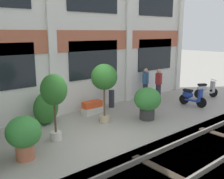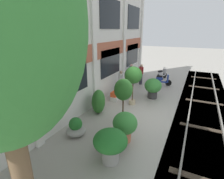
{
  "view_description": "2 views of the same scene",
  "coord_description": "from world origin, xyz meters",
  "px_view_note": "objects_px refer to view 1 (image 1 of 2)",
  "views": [
    {
      "loc": [
        -4.95,
        -6.8,
        3.48
      ],
      "look_at": [
        1.47,
        0.81,
        1.28
      ],
      "focal_mm": 42.0,
      "sensor_mm": 36.0,
      "label": 1
    },
    {
      "loc": [
        -8.1,
        -2.28,
        4.28
      ],
      "look_at": [
        -0.98,
        1.21,
        1.54
      ],
      "focal_mm": 28.0,
      "sensor_mm": 36.0,
      "label": 2
    }
  ],
  "objects_px": {
    "potted_plant_fluted_column": "(24,134)",
    "resident_near_plants": "(159,84)",
    "potted_plant_stone_basin": "(147,101)",
    "scooter_second_parked": "(191,97)",
    "potted_plant_square_trough": "(92,108)",
    "topiary_hedge": "(46,108)",
    "resident_by_doorway": "(145,82)",
    "potted_plant_tall_urn": "(54,92)",
    "resident_watching_tracks": "(111,89)",
    "scooter_near_curb": "(205,90)",
    "potted_plant_low_pan": "(104,79)"
  },
  "relations": [
    {
      "from": "resident_by_doorway",
      "to": "potted_plant_tall_urn",
      "type": "bearing_deg",
      "value": -141.23
    },
    {
      "from": "potted_plant_fluted_column",
      "to": "resident_near_plants",
      "type": "bearing_deg",
      "value": 12.7
    },
    {
      "from": "resident_near_plants",
      "to": "potted_plant_fluted_column",
      "type": "bearing_deg",
      "value": -129.79
    },
    {
      "from": "potted_plant_fluted_column",
      "to": "resident_near_plants",
      "type": "distance_m",
      "value": 7.92
    },
    {
      "from": "scooter_second_parked",
      "to": "resident_by_doorway",
      "type": "distance_m",
      "value": 2.53
    },
    {
      "from": "potted_plant_tall_urn",
      "to": "topiary_hedge",
      "type": "distance_m",
      "value": 1.94
    },
    {
      "from": "resident_watching_tracks",
      "to": "scooter_near_curb",
      "type": "bearing_deg",
      "value": 15.02
    },
    {
      "from": "potted_plant_low_pan",
      "to": "potted_plant_stone_basin",
      "type": "distance_m",
      "value": 2.01
    },
    {
      "from": "potted_plant_stone_basin",
      "to": "resident_watching_tracks",
      "type": "height_order",
      "value": "resident_watching_tracks"
    },
    {
      "from": "potted_plant_square_trough",
      "to": "scooter_second_parked",
      "type": "xyz_separation_m",
      "value": [
        4.37,
        -2.07,
        0.18
      ]
    },
    {
      "from": "potted_plant_low_pan",
      "to": "scooter_second_parked",
      "type": "height_order",
      "value": "potted_plant_low_pan"
    },
    {
      "from": "resident_watching_tracks",
      "to": "potted_plant_square_trough",
      "type": "bearing_deg",
      "value": -135.74
    },
    {
      "from": "potted_plant_tall_urn",
      "to": "resident_watching_tracks",
      "type": "height_order",
      "value": "potted_plant_tall_urn"
    },
    {
      "from": "potted_plant_tall_urn",
      "to": "resident_near_plants",
      "type": "height_order",
      "value": "potted_plant_tall_urn"
    },
    {
      "from": "potted_plant_fluted_column",
      "to": "potted_plant_tall_urn",
      "type": "distance_m",
      "value": 1.68
    },
    {
      "from": "scooter_near_curb",
      "to": "resident_watching_tracks",
      "type": "relative_size",
      "value": 0.8
    },
    {
      "from": "scooter_second_parked",
      "to": "topiary_hedge",
      "type": "bearing_deg",
      "value": -114.07
    },
    {
      "from": "potted_plant_stone_basin",
      "to": "potted_plant_square_trough",
      "type": "distance_m",
      "value": 2.47
    },
    {
      "from": "resident_watching_tracks",
      "to": "resident_by_doorway",
      "type": "bearing_deg",
      "value": 38.4
    },
    {
      "from": "resident_near_plants",
      "to": "scooter_near_curb",
      "type": "bearing_deg",
      "value": 12.02
    },
    {
      "from": "potted_plant_square_trough",
      "to": "scooter_near_curb",
      "type": "distance_m",
      "value": 6.52
    },
    {
      "from": "scooter_second_parked",
      "to": "resident_watching_tracks",
      "type": "distance_m",
      "value": 3.87
    },
    {
      "from": "potted_plant_fluted_column",
      "to": "potted_plant_square_trough",
      "type": "height_order",
      "value": "potted_plant_fluted_column"
    },
    {
      "from": "resident_by_doorway",
      "to": "topiary_hedge",
      "type": "bearing_deg",
      "value": -155.04
    },
    {
      "from": "potted_plant_square_trough",
      "to": "resident_by_doorway",
      "type": "bearing_deg",
      "value": 5.22
    },
    {
      "from": "potted_plant_tall_urn",
      "to": "scooter_near_curb",
      "type": "height_order",
      "value": "potted_plant_tall_urn"
    },
    {
      "from": "potted_plant_low_pan",
      "to": "resident_watching_tracks",
      "type": "height_order",
      "value": "potted_plant_low_pan"
    },
    {
      "from": "potted_plant_low_pan",
      "to": "resident_watching_tracks",
      "type": "distance_m",
      "value": 2.3
    },
    {
      "from": "potted_plant_square_trough",
      "to": "scooter_second_parked",
      "type": "bearing_deg",
      "value": -25.31
    },
    {
      "from": "potted_plant_stone_basin",
      "to": "scooter_near_curb",
      "type": "height_order",
      "value": "potted_plant_stone_basin"
    },
    {
      "from": "resident_watching_tracks",
      "to": "topiary_hedge",
      "type": "relative_size",
      "value": 1.25
    },
    {
      "from": "resident_near_plants",
      "to": "resident_by_doorway",
      "type": "bearing_deg",
      "value": 134.38
    },
    {
      "from": "resident_by_doorway",
      "to": "potted_plant_fluted_column",
      "type": "bearing_deg",
      "value": -139.61
    },
    {
      "from": "potted_plant_fluted_column",
      "to": "resident_watching_tracks",
      "type": "relative_size",
      "value": 0.78
    },
    {
      "from": "potted_plant_square_trough",
      "to": "resident_near_plants",
      "type": "height_order",
      "value": "resident_near_plants"
    },
    {
      "from": "potted_plant_tall_urn",
      "to": "scooter_near_curb",
      "type": "bearing_deg",
      "value": -0.43
    },
    {
      "from": "potted_plant_stone_basin",
      "to": "scooter_second_parked",
      "type": "height_order",
      "value": "potted_plant_stone_basin"
    },
    {
      "from": "potted_plant_tall_urn",
      "to": "topiary_hedge",
      "type": "xyz_separation_m",
      "value": [
        0.47,
        1.61,
        -0.98
      ]
    },
    {
      "from": "potted_plant_stone_basin",
      "to": "topiary_hedge",
      "type": "xyz_separation_m",
      "value": [
        -3.39,
        2.1,
        -0.13
      ]
    },
    {
      "from": "potted_plant_tall_urn",
      "to": "potted_plant_stone_basin",
      "type": "distance_m",
      "value": 3.98
    },
    {
      "from": "potted_plant_stone_basin",
      "to": "potted_plant_fluted_column",
      "type": "bearing_deg",
      "value": -178.42
    },
    {
      "from": "potted_plant_fluted_column",
      "to": "potted_plant_tall_urn",
      "type": "height_order",
      "value": "potted_plant_tall_urn"
    },
    {
      "from": "scooter_near_curb",
      "to": "resident_watching_tracks",
      "type": "xyz_separation_m",
      "value": [
        -5.04,
        1.85,
        0.42
      ]
    },
    {
      "from": "potted_plant_fluted_column",
      "to": "resident_watching_tracks",
      "type": "distance_m",
      "value": 5.7
    },
    {
      "from": "potted_plant_square_trough",
      "to": "scooter_second_parked",
      "type": "distance_m",
      "value": 4.84
    },
    {
      "from": "potted_plant_square_trough",
      "to": "scooter_second_parked",
      "type": "height_order",
      "value": "scooter_second_parked"
    },
    {
      "from": "potted_plant_stone_basin",
      "to": "resident_near_plants",
      "type": "xyz_separation_m",
      "value": [
        2.58,
        1.6,
        0.13
      ]
    },
    {
      "from": "potted_plant_stone_basin",
      "to": "scooter_second_parked",
      "type": "xyz_separation_m",
      "value": [
        3.13,
        0.0,
        -0.33
      ]
    },
    {
      "from": "potted_plant_fluted_column",
      "to": "potted_plant_stone_basin",
      "type": "xyz_separation_m",
      "value": [
        5.15,
        0.14,
        0.03
      ]
    },
    {
      "from": "potted_plant_stone_basin",
      "to": "topiary_hedge",
      "type": "relative_size",
      "value": 1.03
    }
  ]
}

